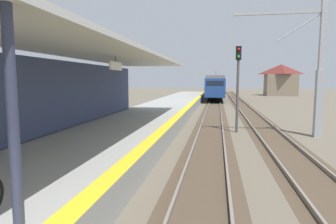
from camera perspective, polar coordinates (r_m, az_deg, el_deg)
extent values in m
cube|color=#999993|center=(18.48, -5.25, -2.24)|extent=(5.00, 80.00, 0.90)
cube|color=yellow|center=(17.97, 1.69, -1.00)|extent=(0.50, 80.00, 0.01)
cube|color=#4C4C4C|center=(12.86, -25.03, -6.62)|extent=(0.50, 24.00, 0.90)
cube|color=#384266|center=(12.58, -25.46, 2.53)|extent=(0.40, 24.00, 3.20)
cube|color=silver|center=(11.40, -15.79, 11.89)|extent=(4.40, 24.00, 0.16)
cylinder|color=#2D334C|center=(4.78, -28.05, -7.32)|extent=(0.16, 0.16, 4.27)
cube|color=white|center=(13.05, -10.29, 8.96)|extent=(0.08, 1.40, 0.36)
cylinder|color=#333333|center=(13.07, -10.32, 10.34)|extent=(0.03, 0.03, 0.27)
cube|color=#4C3D2D|center=(21.88, 8.74, -2.13)|extent=(2.34, 120.00, 0.01)
cube|color=slate|center=(21.89, 6.86, -1.88)|extent=(0.08, 120.00, 0.15)
cube|color=slate|center=(21.87, 10.64, -1.96)|extent=(0.08, 120.00, 0.15)
cube|color=#4C3D2D|center=(22.09, 17.60, -2.27)|extent=(2.34, 120.00, 0.01)
cube|color=slate|center=(21.99, 15.75, -2.04)|extent=(0.08, 120.00, 0.15)
cube|color=slate|center=(22.19, 19.45, -2.09)|extent=(0.08, 120.00, 0.15)
cube|color=navy|center=(49.51, 9.38, 4.96)|extent=(2.90, 18.00, 2.70)
cube|color=slate|center=(49.50, 9.41, 6.78)|extent=(2.67, 18.00, 0.44)
cube|color=black|center=(40.49, 9.29, 5.24)|extent=(2.32, 0.06, 1.21)
cube|color=navy|center=(39.73, 9.26, 3.96)|extent=(2.78, 1.60, 1.49)
cube|color=black|center=(49.52, 11.08, 5.40)|extent=(0.04, 15.84, 0.86)
cylinder|color=#333333|center=(53.11, 9.45, 7.47)|extent=(0.06, 0.06, 0.90)
cube|color=black|center=(43.74, 9.28, 2.55)|extent=(2.17, 2.20, 0.72)
cube|color=black|center=(55.42, 9.39, 3.33)|extent=(2.17, 2.20, 0.72)
cylinder|color=#4C4C4C|center=(17.98, 13.58, 2.98)|extent=(0.16, 0.16, 4.40)
cube|color=black|center=(18.02, 13.80, 11.26)|extent=(0.32, 0.24, 0.80)
sphere|color=red|center=(17.91, 13.85, 12.00)|extent=(0.16, 0.16, 0.16)
sphere|color=green|center=(17.87, 13.81, 10.59)|extent=(0.16, 0.16, 0.16)
cube|color=#9EA3A8|center=(18.14, 27.68, 1.43)|extent=(0.40, 0.40, 3.75)
cube|color=#9EA3A8|center=(18.26, 28.31, 13.23)|extent=(0.28, 0.28, 3.75)
cube|color=#9EA3A8|center=(17.89, 20.86, 17.88)|extent=(4.80, 0.16, 0.16)
cylinder|color=#9EA3A8|center=(17.99, 24.64, 15.05)|extent=(2.47, 0.07, 1.60)
cube|color=#7F705B|center=(64.06, 21.37, 5.03)|extent=(6.00, 4.80, 4.40)
pyramid|color=maroon|center=(64.09, 21.49, 7.89)|extent=(6.60, 5.28, 2.00)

